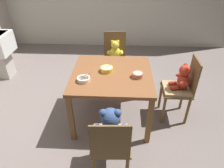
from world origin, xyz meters
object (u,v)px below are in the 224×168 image
(porridge_bowl_yellow_center, at_px, (107,69))
(porridge_bowl_cream_near_left, at_px, (84,79))
(teddy_chair_near_right, at_px, (181,84))
(teddy_chair_near_front, at_px, (110,134))
(porridge_bowl_terracotta_near_right, at_px, (138,75))
(teddy_chair_far_center, at_px, (115,55))
(dining_table, at_px, (112,79))

(porridge_bowl_yellow_center, bearing_deg, porridge_bowl_cream_near_left, -136.63)
(teddy_chair_near_right, xyz_separation_m, teddy_chair_near_front, (-0.86, -0.93, 0.04))
(teddy_chair_near_right, distance_m, porridge_bowl_terracotta_near_right, 0.62)
(porridge_bowl_yellow_center, bearing_deg, teddy_chair_far_center, 84.84)
(porridge_bowl_yellow_center, xyz_separation_m, porridge_bowl_cream_near_left, (-0.25, -0.24, -0.01))
(teddy_chair_near_right, xyz_separation_m, teddy_chair_far_center, (-0.88, 0.83, -0.01))
(teddy_chair_far_center, xyz_separation_m, porridge_bowl_yellow_center, (-0.08, -0.84, 0.21))
(dining_table, distance_m, teddy_chair_near_front, 0.88)
(teddy_chair_near_right, height_order, porridge_bowl_terracotta_near_right, teddy_chair_near_right)
(teddy_chair_far_center, relative_size, teddy_chair_near_front, 0.99)
(teddy_chair_near_front, height_order, porridge_bowl_cream_near_left, teddy_chair_near_front)
(teddy_chair_far_center, bearing_deg, teddy_chair_near_right, 42.26)
(dining_table, distance_m, teddy_chair_far_center, 0.89)
(teddy_chair_near_right, xyz_separation_m, porridge_bowl_yellow_center, (-0.95, -0.01, 0.20))
(teddy_chair_far_center, xyz_separation_m, teddy_chair_near_front, (0.02, -1.76, 0.05))
(porridge_bowl_terracotta_near_right, relative_size, porridge_bowl_yellow_center, 0.83)
(teddy_chair_near_right, height_order, porridge_bowl_cream_near_left, teddy_chair_near_right)
(teddy_chair_near_right, xyz_separation_m, porridge_bowl_cream_near_left, (-1.21, -0.25, 0.19))
(teddy_chair_near_right, bearing_deg, dining_table, 3.89)
(teddy_chair_near_right, height_order, teddy_chair_far_center, teddy_chair_near_right)
(teddy_chair_near_right, distance_m, porridge_bowl_cream_near_left, 1.25)
(dining_table, bearing_deg, teddy_chair_far_center, 89.38)
(porridge_bowl_terracotta_near_right, bearing_deg, teddy_chair_far_center, 107.44)
(teddy_chair_near_front, distance_m, porridge_bowl_yellow_center, 0.94)
(teddy_chair_near_front, distance_m, porridge_bowl_cream_near_left, 0.78)
(teddy_chair_far_center, height_order, teddy_chair_near_front, teddy_chair_near_front)
(teddy_chair_far_center, distance_m, porridge_bowl_cream_near_left, 1.14)
(dining_table, relative_size, porridge_bowl_terracotta_near_right, 7.67)
(teddy_chair_near_front, bearing_deg, dining_table, -0.76)
(teddy_chair_far_center, bearing_deg, porridge_bowl_yellow_center, -9.41)
(teddy_chair_near_right, height_order, teddy_chair_near_front, teddy_chair_near_front)
(teddy_chair_far_center, bearing_deg, teddy_chair_near_front, -3.54)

